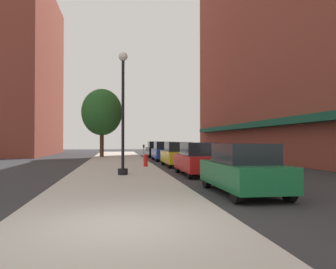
% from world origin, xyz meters
% --- Properties ---
extents(ground_plane, '(90.00, 90.00, 0.00)m').
position_xyz_m(ground_plane, '(4.00, 18.00, 0.00)').
color(ground_plane, '#2D2D30').
extents(sidewalk_slab, '(4.80, 50.00, 0.12)m').
position_xyz_m(sidewalk_slab, '(0.00, 19.00, 0.06)').
color(sidewalk_slab, '#B7B2A8').
rests_on(sidewalk_slab, ground).
extents(building_right_brick, '(6.80, 40.00, 26.70)m').
position_xyz_m(building_right_brick, '(14.99, 22.00, 13.32)').
color(building_right_brick, brown).
rests_on(building_right_brick, ground).
extents(building_far_background, '(6.80, 18.00, 20.18)m').
position_xyz_m(building_far_background, '(-11.01, 37.00, 10.07)').
color(building_far_background, brown).
rests_on(building_far_background, ground).
extents(lamppost, '(0.48, 0.48, 5.90)m').
position_xyz_m(lamppost, '(0.20, 9.77, 3.20)').
color(lamppost, black).
rests_on(lamppost, sidewalk_slab).
extents(fire_hydrant, '(0.33, 0.26, 0.79)m').
position_xyz_m(fire_hydrant, '(1.72, 14.79, 0.52)').
color(fire_hydrant, red).
rests_on(fire_hydrant, sidewalk_slab).
extents(parking_meter_near, '(0.14, 0.09, 1.31)m').
position_xyz_m(parking_meter_near, '(2.05, 20.50, 0.95)').
color(parking_meter_near, slate).
rests_on(parking_meter_near, sidewalk_slab).
extents(tree_near, '(4.07, 4.07, 6.85)m').
position_xyz_m(tree_near, '(-1.57, 28.27, 4.61)').
color(tree_near, '#422D1E').
rests_on(tree_near, sidewalk_slab).
extents(car_green, '(1.80, 4.30, 1.66)m').
position_xyz_m(car_green, '(4.00, 3.96, 0.81)').
color(car_green, black).
rests_on(car_green, ground).
extents(car_red, '(1.80, 4.30, 1.66)m').
position_xyz_m(car_red, '(4.00, 10.08, 0.81)').
color(car_red, black).
rests_on(car_red, ground).
extents(car_yellow, '(1.80, 4.30, 1.66)m').
position_xyz_m(car_yellow, '(4.00, 16.04, 0.81)').
color(car_yellow, black).
rests_on(car_yellow, ground).
extents(car_blue, '(1.80, 4.30, 1.66)m').
position_xyz_m(car_blue, '(4.00, 22.86, 0.81)').
color(car_blue, black).
rests_on(car_blue, ground).
extents(car_black, '(1.80, 4.30, 1.66)m').
position_xyz_m(car_black, '(4.00, 29.15, 0.81)').
color(car_black, black).
rests_on(car_black, ground).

